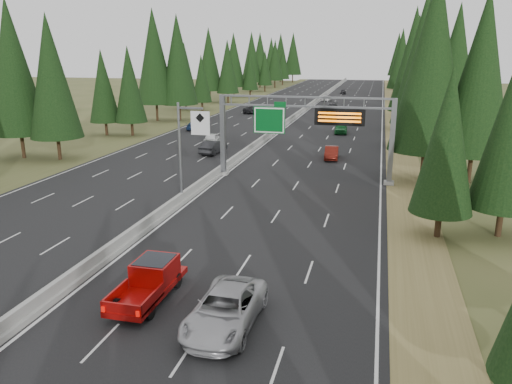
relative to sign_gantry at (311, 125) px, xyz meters
The scene contains 19 objects.
road 46.29m from the sign_gantry, 101.18° to the left, with size 32.00×260.00×0.08m, color black.
shoulder_right 46.28m from the sign_gantry, 78.86° to the left, with size 3.60×260.00×0.06m, color olive.
shoulder_left 52.70m from the sign_gantry, 120.63° to the left, with size 3.60×260.00×0.06m, color #434D24.
median_barrier 46.25m from the sign_gantry, 101.18° to the left, with size 0.70×260.00×0.85m.
sign_gantry is the anchor object (origin of this frame).
hov_sign_pole 12.96m from the sign_gantry, 130.04° to the right, with size 2.80×0.50×8.00m.
tree_row_right 35.20m from the sign_gantry, 68.17° to the left, with size 11.99×241.58×18.98m.
tree_row_left 56.94m from the sign_gantry, 123.13° to the left, with size 12.46×240.06×18.93m.
silver_minivan 27.24m from the sign_gantry, 89.95° to the right, with size 2.70×5.86×1.63m, color #A7A7AB.
red_pickup 25.75m from the sign_gantry, 99.88° to the right, with size 1.95×5.47×1.78m.
car_ahead_green 29.23m from the sign_gantry, 88.77° to the left, with size 1.81×4.50×1.53m, color #166128.
car_ahead_dkred 11.12m from the sign_gantry, 83.98° to the left, with size 1.48×4.24×1.40m, color #59130C.
car_ahead_dkgrey 58.90m from the sign_gantry, 93.42° to the left, with size 1.95×4.80×1.39m, color black.
car_ahead_white 79.39m from the sign_gantry, 95.01° to the left, with size 2.11×4.57×1.27m, color white.
car_ahead_far 100.29m from the sign_gantry, 92.51° to the left, with size 1.54×3.84×1.31m, color black.
car_onc_near 16.85m from the sign_gantry, 142.55° to the left, with size 1.67×4.79×1.58m, color black.
car_onc_blue 34.92m from the sign_gantry, 128.71° to the left, with size 1.81×4.46×1.29m, color navy.
car_onc_white 22.34m from the sign_gantry, 133.45° to the left, with size 1.74×4.32×1.47m, color silver.
car_onc_far 53.67m from the sign_gantry, 110.00° to the left, with size 2.54×5.51×1.53m, color black.
Camera 1 is at (14.98, -10.80, 11.84)m, focal length 35.00 mm.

